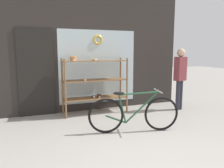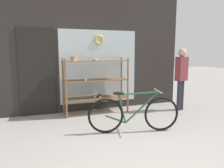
# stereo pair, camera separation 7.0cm
# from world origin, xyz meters

# --- Properties ---
(ground_plane) EXTENTS (30.00, 30.00, 0.00)m
(ground_plane) POSITION_xyz_m (0.00, 0.00, 0.00)
(ground_plane) COLOR gray
(storefront_facade) EXTENTS (5.16, 0.13, 3.92)m
(storefront_facade) POSITION_xyz_m (-0.03, 3.04, 1.90)
(storefront_facade) COLOR #2D2826
(storefront_facade) RESTS_ON ground_plane
(display_case) EXTENTS (1.61, 0.47, 1.43)m
(display_case) POSITION_xyz_m (-0.01, 2.67, 0.84)
(display_case) COLOR brown
(display_case) RESTS_ON ground_plane
(bicycle) EXTENTS (1.74, 0.57, 0.81)m
(bicycle) POSITION_xyz_m (0.32, 1.14, 0.37)
(bicycle) COLOR black
(bicycle) RESTS_ON ground_plane
(pedestrian) EXTENTS (0.35, 0.25, 1.63)m
(pedestrian) POSITION_xyz_m (2.20, 2.16, 0.96)
(pedestrian) COLOR #282833
(pedestrian) RESTS_ON ground_plane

